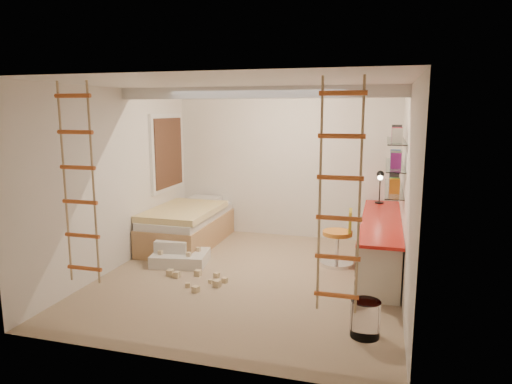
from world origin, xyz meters
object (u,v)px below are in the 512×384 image
(bed, at_px, (188,226))
(play_platform, at_px, (178,254))
(swivel_chair, at_px, (339,245))
(desk, at_px, (380,242))

(bed, relative_size, play_platform, 2.24)
(bed, height_order, swivel_chair, swivel_chair)
(desk, xyz_separation_m, swivel_chair, (-0.59, -0.02, -0.09))
(desk, bearing_deg, play_platform, -168.69)
(desk, bearing_deg, swivel_chair, -177.80)
(desk, height_order, swivel_chair, swivel_chair)
(bed, xyz_separation_m, swivel_chair, (2.61, -0.39, -0.02))
(bed, bearing_deg, play_platform, -74.33)
(desk, relative_size, bed, 1.40)
(bed, bearing_deg, swivel_chair, -8.43)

